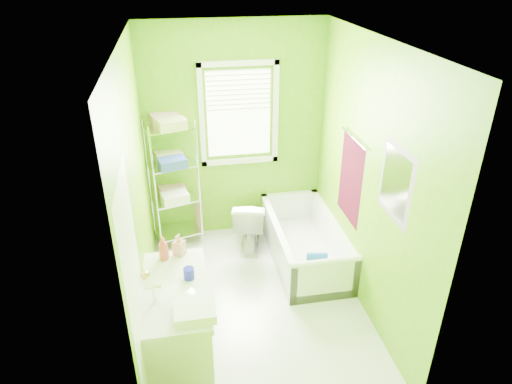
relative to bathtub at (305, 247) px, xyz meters
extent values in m
plane|color=silver|center=(-0.68, -0.63, -0.16)|extent=(2.90, 2.90, 0.00)
cube|color=#559107|center=(-0.68, 0.82, 1.14)|extent=(2.10, 0.04, 2.60)
cube|color=#559107|center=(-0.68, -2.08, 1.14)|extent=(2.10, 0.04, 2.60)
cube|color=#559107|center=(-1.73, -0.63, 1.14)|extent=(0.04, 2.90, 2.60)
cube|color=#559107|center=(0.37, -0.63, 1.14)|extent=(0.04, 2.90, 2.60)
cube|color=white|center=(-0.68, -0.63, 2.44)|extent=(2.10, 2.90, 0.04)
cube|color=white|center=(-0.63, 0.81, 1.39)|extent=(0.74, 0.01, 1.01)
cube|color=white|center=(-0.63, 0.79, 0.81)|extent=(0.92, 0.05, 0.06)
cube|color=white|center=(-0.63, 0.79, 1.97)|extent=(0.92, 0.05, 0.06)
cube|color=white|center=(-1.06, 0.79, 1.39)|extent=(0.06, 0.05, 1.22)
cube|color=white|center=(-0.20, 0.79, 1.39)|extent=(0.06, 0.05, 1.22)
cube|color=white|center=(-0.63, 0.78, 1.68)|extent=(0.72, 0.02, 0.50)
cube|color=white|center=(-1.72, -1.63, 0.84)|extent=(0.02, 0.80, 2.00)
sphere|color=gold|center=(-1.68, -1.30, 0.84)|extent=(0.07, 0.07, 0.07)
cube|color=#420717|center=(0.35, -0.28, 0.99)|extent=(0.02, 0.58, 0.90)
cylinder|color=silver|center=(0.34, -0.28, 1.44)|extent=(0.02, 0.62, 0.02)
cube|color=#CC5972|center=(0.35, -1.18, 1.39)|extent=(0.02, 0.54, 0.64)
cube|color=white|center=(0.35, -1.18, 1.39)|extent=(0.01, 0.44, 0.54)
cube|color=white|center=(0.00, 0.03, -0.11)|extent=(0.73, 1.57, 0.10)
cube|color=white|center=(-0.33, 0.03, 0.07)|extent=(0.07, 1.57, 0.47)
cube|color=white|center=(0.33, 0.03, 0.07)|extent=(0.07, 1.57, 0.47)
cube|color=white|center=(0.00, -0.72, 0.07)|extent=(0.73, 0.07, 0.47)
cube|color=white|center=(0.00, 0.78, 0.07)|extent=(0.73, 0.07, 0.47)
cylinder|color=white|center=(0.00, -0.72, 0.31)|extent=(0.73, 0.07, 0.07)
cylinder|color=#1350B3|center=(0.00, -0.51, -0.03)|extent=(0.32, 0.32, 0.06)
cylinder|color=#C7DB17|center=(0.00, -0.51, 0.02)|extent=(0.30, 0.30, 0.05)
cube|color=#1350B3|center=(0.02, -0.38, 0.08)|extent=(0.23, 0.07, 0.21)
imported|color=white|center=(-0.59, 0.39, 0.17)|extent=(0.50, 0.71, 0.66)
cube|color=silver|center=(-1.48, -1.24, 0.21)|extent=(0.51, 1.03, 0.75)
cube|color=silver|center=(-1.48, -1.24, 0.61)|extent=(0.54, 1.06, 0.05)
ellipsoid|color=white|center=(-1.46, -1.38, 0.60)|extent=(0.35, 0.46, 0.12)
cylinder|color=silver|center=(-1.63, -1.38, 0.70)|extent=(0.03, 0.03, 0.16)
cylinder|color=silver|center=(-1.63, -1.38, 0.77)|extent=(0.12, 0.02, 0.02)
imported|color=#D5483E|center=(-1.55, -0.83, 0.75)|extent=(0.12, 0.12, 0.23)
imported|color=#CD858A|center=(-1.41, -0.78, 0.74)|extent=(0.13, 0.13, 0.20)
cylinder|color=#191BA3|center=(-1.35, -1.14, 0.68)|extent=(0.09, 0.09, 0.10)
cube|color=white|center=(-1.33, -1.60, 0.67)|extent=(0.31, 0.24, 0.08)
cylinder|color=silver|center=(-1.64, 0.42, 0.64)|extent=(0.02, 0.02, 1.60)
cylinder|color=silver|center=(-1.72, 0.72, 0.64)|extent=(0.02, 0.02, 1.60)
cylinder|color=silver|center=(-1.15, 0.55, 0.64)|extent=(0.02, 0.02, 1.60)
cylinder|color=silver|center=(-1.23, 0.85, 0.64)|extent=(0.02, 0.02, 1.60)
cube|color=silver|center=(-1.44, 0.63, -0.01)|extent=(0.60, 0.46, 0.02)
cube|color=silver|center=(-1.44, 0.63, 0.44)|extent=(0.60, 0.46, 0.02)
cube|color=silver|center=(-1.44, 0.63, 0.89)|extent=(0.60, 0.46, 0.02)
cube|color=silver|center=(-1.44, 0.63, 1.34)|extent=(0.60, 0.46, 0.02)
cube|color=#D2CB80|center=(-1.40, 0.54, 1.40)|extent=(0.34, 0.27, 0.11)
cube|color=#F6A8C6|center=(-1.47, 0.75, 1.40)|extent=(0.34, 0.27, 0.11)
cube|color=#304DAF|center=(-1.43, 0.53, 0.95)|extent=(0.34, 0.27, 0.11)
cube|color=#D2CB80|center=(-1.47, 0.75, 0.95)|extent=(0.34, 0.27, 0.11)
cube|color=white|center=(-1.44, 0.55, 0.50)|extent=(0.34, 0.27, 0.11)
cube|color=#F6A8C6|center=(-1.47, 0.76, 0.50)|extent=(0.34, 0.27, 0.11)
cube|color=#F6A8C6|center=(-1.18, 0.70, 0.18)|extent=(0.10, 0.28, 0.50)
camera|label=1|loc=(-1.34, -4.21, 3.04)|focal=32.00mm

